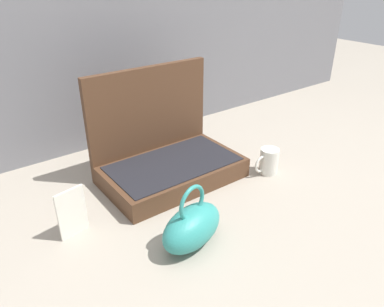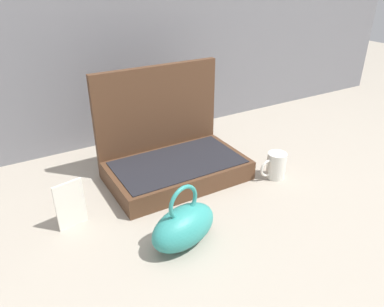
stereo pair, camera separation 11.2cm
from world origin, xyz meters
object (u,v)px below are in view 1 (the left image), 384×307
Objects in this scene: open_suitcase at (166,155)px; coffee_mug at (268,161)px; info_card_left at (72,213)px; teal_pouch_handbag at (192,226)px.

open_suitcase is 0.38m from coffee_mug.
coffee_mug is 0.71m from info_card_left.
info_card_left is (-0.70, 0.09, 0.03)m from coffee_mug.
open_suitcase is at bearing 146.10° from coffee_mug.
open_suitcase is 0.41m from info_card_left.
teal_pouch_handbag is (-0.15, -0.35, -0.02)m from open_suitcase.
teal_pouch_handbag is at bearing -112.71° from open_suitcase.
teal_pouch_handbag is 1.54× the size of info_card_left.
open_suitcase is 2.09× the size of teal_pouch_handbag.
coffee_mug is at bearing 17.50° from teal_pouch_handbag.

